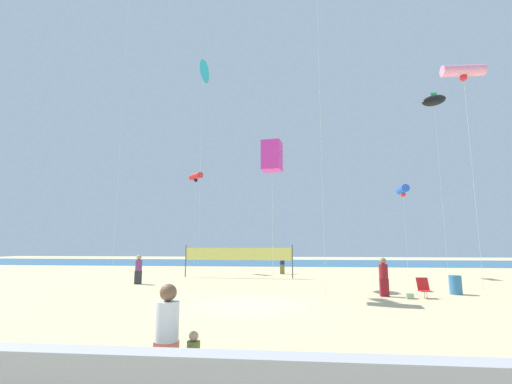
% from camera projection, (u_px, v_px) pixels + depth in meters
% --- Properties ---
extents(ground_plane, '(120.00, 120.00, 0.00)m').
position_uv_depth(ground_plane, '(253.00, 305.00, 13.96)').
color(ground_plane, '#D1BC89').
extents(ocean_band, '(120.00, 20.00, 0.01)m').
position_uv_depth(ocean_band, '(282.00, 262.00, 48.99)').
color(ocean_band, '#28608C').
rests_on(ocean_band, ground).
extents(boardwalk_ledge, '(28.00, 0.44, 0.82)m').
position_uv_depth(boardwalk_ledge, '(182.00, 383.00, 5.02)').
color(boardwalk_ledge, '#A8A8AD').
rests_on(boardwalk_ledge, ground).
extents(mother_figure, '(0.39, 0.39, 1.71)m').
position_uv_depth(mother_figure, '(167.00, 333.00, 5.87)').
color(mother_figure, '#EA7260').
rests_on(mother_figure, ground).
extents(toddler_figure, '(0.22, 0.22, 0.95)m').
position_uv_depth(toddler_figure, '(193.00, 359.00, 5.76)').
color(toddler_figure, '#99B28C').
rests_on(toddler_figure, ground).
extents(beachgoer_navy_shirt, '(0.39, 0.39, 1.72)m').
position_uv_depth(beachgoer_navy_shirt, '(282.00, 263.00, 29.44)').
color(beachgoer_navy_shirt, olive).
rests_on(beachgoer_navy_shirt, ground).
extents(beachgoer_maroon_shirt, '(0.41, 0.41, 1.79)m').
position_uv_depth(beachgoer_maroon_shirt, '(384.00, 276.00, 16.50)').
color(beachgoer_maroon_shirt, maroon).
rests_on(beachgoer_maroon_shirt, ground).
extents(beachgoer_plum_shirt, '(0.41, 0.41, 1.77)m').
position_uv_depth(beachgoer_plum_shirt, '(139.00, 268.00, 21.75)').
color(beachgoer_plum_shirt, '#2D2D33').
rests_on(beachgoer_plum_shirt, ground).
extents(folding_beach_chair, '(0.52, 0.65, 0.89)m').
position_uv_depth(folding_beach_chair, '(424.00, 287.00, 15.99)').
color(folding_beach_chair, red).
rests_on(folding_beach_chair, ground).
extents(trash_barrel, '(0.57, 0.57, 0.91)m').
position_uv_depth(trash_barrel, '(455.00, 285.00, 17.11)').
color(trash_barrel, teal).
rests_on(trash_barrel, ground).
extents(volleyball_net, '(8.17, 0.59, 2.40)m').
position_uv_depth(volleyball_net, '(238.00, 255.00, 26.08)').
color(volleyball_net, '#4C4C51').
rests_on(volleyball_net, ground).
extents(beach_handbag, '(0.30, 0.15, 0.24)m').
position_uv_depth(beach_handbag, '(410.00, 296.00, 15.61)').
color(beach_handbag, '#99B28C').
rests_on(beach_handbag, ground).
extents(kite_pink_tube, '(2.15, 0.68, 11.75)m').
position_uv_depth(kite_pink_tube, '(463.00, 71.00, 18.41)').
color(kite_pink_tube, silver).
rests_on(kite_pink_tube, ground).
extents(kite_black_inflatable, '(2.67, 1.77, 14.54)m').
position_uv_depth(kite_black_inflatable, '(434.00, 101.00, 27.93)').
color(kite_black_inflatable, silver).
rests_on(kite_black_inflatable, ground).
extents(kite_red_tube, '(1.61, 1.65, 9.05)m').
position_uv_depth(kite_red_tube, '(196.00, 177.00, 32.81)').
color(kite_red_tube, silver).
rests_on(kite_red_tube, ground).
extents(kite_cyan_delta, '(0.59, 1.70, 15.72)m').
position_uv_depth(kite_cyan_delta, '(203.00, 72.00, 25.52)').
color(kite_cyan_delta, silver).
rests_on(kite_cyan_delta, ground).
extents(kite_blue_tube, '(0.67, 1.66, 7.10)m').
position_uv_depth(kite_blue_tube, '(403.00, 190.00, 28.05)').
color(kite_blue_tube, silver).
rests_on(kite_blue_tube, ground).
extents(kite_magenta_box, '(1.06, 1.06, 7.50)m').
position_uv_depth(kite_magenta_box, '(272.00, 156.00, 17.44)').
color(kite_magenta_box, silver).
rests_on(kite_magenta_box, ground).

